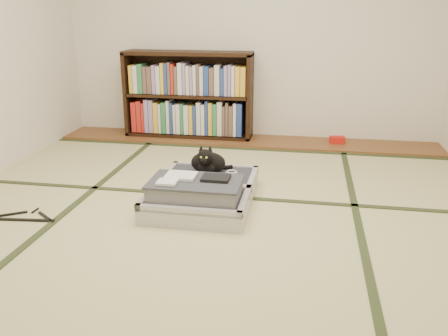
# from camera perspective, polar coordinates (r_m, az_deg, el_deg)

# --- Properties ---
(floor) EXTENTS (4.50, 4.50, 0.00)m
(floor) POSITION_cam_1_polar(r_m,az_deg,el_deg) (3.24, -1.97, -6.11)
(floor) COLOR #CAC787
(floor) RESTS_ON ground
(wood_strip) EXTENTS (4.00, 0.50, 0.02)m
(wood_strip) POSITION_cam_1_polar(r_m,az_deg,el_deg) (5.09, 2.72, 3.32)
(wood_strip) COLOR brown
(wood_strip) RESTS_ON ground
(red_item) EXTENTS (0.16, 0.11, 0.07)m
(red_item) POSITION_cam_1_polar(r_m,az_deg,el_deg) (5.08, 13.46, 3.31)
(red_item) COLOR red
(red_item) RESTS_ON wood_strip
(tatami_borders) EXTENTS (4.00, 4.50, 0.01)m
(tatami_borders) POSITION_cam_1_polar(r_m,az_deg,el_deg) (3.68, -0.37, -2.88)
(tatami_borders) COLOR #2D381E
(tatami_borders) RESTS_ON ground
(bookcase) EXTENTS (1.38, 0.31, 0.92)m
(bookcase) POSITION_cam_1_polar(r_m,az_deg,el_deg) (5.18, -4.30, 8.56)
(bookcase) COLOR black
(bookcase) RESTS_ON wood_strip
(suitcase) EXTENTS (0.70, 0.94, 0.28)m
(suitcase) POSITION_cam_1_polar(r_m,az_deg,el_deg) (3.42, -2.68, -2.93)
(suitcase) COLOR silver
(suitcase) RESTS_ON floor
(cat) EXTENTS (0.31, 0.32, 0.25)m
(cat) POSITION_cam_1_polar(r_m,az_deg,el_deg) (3.65, -1.97, 0.68)
(cat) COLOR black
(cat) RESTS_ON suitcase
(cable_coil) EXTENTS (0.10, 0.10, 0.02)m
(cable_coil) POSITION_cam_1_polar(r_m,az_deg,el_deg) (3.68, 0.91, -0.54)
(cable_coil) COLOR white
(cable_coil) RESTS_ON suitcase
(hanger) EXTENTS (0.46, 0.23, 0.01)m
(hanger) POSITION_cam_1_polar(r_m,az_deg,el_deg) (3.50, -22.78, -5.52)
(hanger) COLOR black
(hanger) RESTS_ON floor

